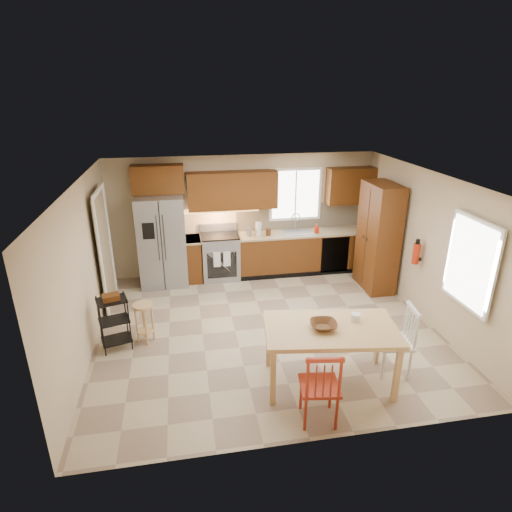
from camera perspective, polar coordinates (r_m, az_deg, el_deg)
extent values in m
plane|color=tan|center=(7.26, 1.47, -9.56)|extent=(5.50, 5.50, 0.00)
cube|color=silver|center=(6.34, 1.69, 10.15)|extent=(5.50, 5.00, 0.02)
cube|color=#CCB793|center=(9.03, -1.63, 5.49)|extent=(5.50, 0.02, 2.50)
cube|color=#CCB793|center=(4.55, 8.06, -12.08)|extent=(5.50, 0.02, 2.50)
cube|color=#CCB793|center=(6.74, -21.99, -1.90)|extent=(0.02, 5.00, 2.50)
cube|color=#CCB793|center=(7.71, 22.03, 0.99)|extent=(0.02, 5.00, 2.50)
cube|color=gray|center=(8.70, -12.38, 1.98)|extent=(0.92, 0.75, 1.82)
cube|color=gray|center=(8.93, -4.77, -0.13)|extent=(0.76, 0.63, 0.92)
cube|color=#592D10|center=(8.92, -8.29, -0.39)|extent=(0.30, 0.60, 0.90)
cube|color=#592D10|center=(9.28, 6.60, 0.59)|extent=(2.92, 0.60, 0.90)
cube|color=black|center=(9.19, 10.46, 0.16)|extent=(0.60, 0.02, 0.78)
cube|color=beige|center=(9.31, 6.30, 5.38)|extent=(2.92, 0.03, 0.55)
cube|color=#542C0E|center=(8.58, -12.99, 9.93)|extent=(1.00, 0.35, 0.55)
cube|color=#542C0E|center=(8.68, -3.15, 8.73)|extent=(1.80, 0.35, 0.75)
cube|color=#542C0E|center=(9.32, 12.50, 9.15)|extent=(1.00, 0.35, 0.75)
cube|color=white|center=(9.13, 5.27, 8.18)|extent=(1.12, 0.04, 1.12)
cube|color=gray|center=(9.09, 5.56, 2.92)|extent=(0.62, 0.46, 0.16)
cube|color=#FFBF66|center=(8.73, -5.04, 6.07)|extent=(1.60, 0.30, 0.01)
imported|color=#B5250C|center=(9.06, 8.08, 3.66)|extent=(0.09, 0.09, 0.19)
cylinder|color=silver|center=(8.80, 0.34, 3.63)|extent=(0.12, 0.12, 0.28)
cylinder|color=gray|center=(8.78, -0.95, 3.25)|extent=(0.11, 0.11, 0.18)
cylinder|color=#522D15|center=(8.83, 1.65, 3.21)|extent=(0.10, 0.10, 0.14)
cube|color=#592D10|center=(8.61, 15.97, 2.42)|extent=(0.50, 0.95, 2.10)
cylinder|color=#B5250C|center=(7.82, 20.57, 0.30)|extent=(0.12, 0.12, 0.36)
cube|color=white|center=(6.73, 26.72, -0.88)|extent=(0.04, 1.02, 1.32)
cube|color=#8C7A59|center=(7.98, -19.56, 0.49)|extent=(0.04, 0.95, 2.10)
imported|color=#522D15|center=(5.68, 8.96, -9.52)|extent=(0.39, 0.39, 0.09)
cylinder|color=silver|center=(5.91, 13.14, -8.15)|extent=(0.16, 0.16, 0.16)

